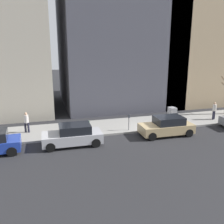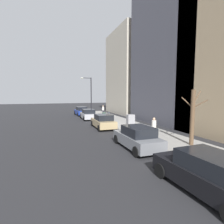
{
  "view_description": "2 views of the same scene",
  "coord_description": "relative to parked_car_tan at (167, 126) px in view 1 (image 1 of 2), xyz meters",
  "views": [
    {
      "loc": [
        -18.01,
        8.62,
        6.87
      ],
      "look_at": [
        1.45,
        3.07,
        1.53
      ],
      "focal_mm": 40.0,
      "sensor_mm": 36.0,
      "label": 1
    },
    {
      "loc": [
        -6.65,
        -18.67,
        3.6
      ],
      "look_at": [
        1.5,
        3.64,
        1.28
      ],
      "focal_mm": 28.0,
      "sensor_mm": 36.0,
      "label": 2
    }
  ],
  "objects": [
    {
      "name": "ground_plane",
      "position": [
        1.11,
        0.73,
        -0.74
      ],
      "size": [
        120.0,
        120.0,
        0.0
      ],
      "primitive_type": "plane",
      "color": "#232326"
    },
    {
      "name": "pedestrian_midblock",
      "position": [
        3.29,
        10.7,
        0.35
      ],
      "size": [
        0.36,
        0.39,
        1.66
      ],
      "rotation": [
        0.0,
        0.0,
        4.5
      ],
      "color": "#1E1E2D",
      "rests_on": "sidewalk"
    },
    {
      "name": "parked_car_tan",
      "position": [
        0.0,
        0.0,
        0.0
      ],
      "size": [
        1.99,
        4.23,
        1.52
      ],
      "rotation": [
        0.0,
        0.0,
        -0.02
      ],
      "color": "tan",
      "rests_on": "ground"
    },
    {
      "name": "office_tower_left",
      "position": [
        12.98,
        -9.79,
        6.99
      ],
      "size": [
        12.74,
        12.74,
        15.46
      ],
      "primitive_type": "cube",
      "color": "tan",
      "rests_on": "ground"
    },
    {
      "name": "pedestrian_near_meter",
      "position": [
        2.33,
        -6.16,
        0.35
      ],
      "size": [
        0.36,
        0.37,
        1.66
      ],
      "rotation": [
        0.0,
        0.0,
        2.08
      ],
      "color": "#1E1E2D",
      "rests_on": "sidewalk"
    },
    {
      "name": "parking_meter",
      "position": [
        1.56,
        2.64,
        0.24
      ],
      "size": [
        0.14,
        0.1,
        1.35
      ],
      "color": "slate",
      "rests_on": "sidewalk"
    },
    {
      "name": "sidewalk",
      "position": [
        3.11,
        0.73,
        -0.66
      ],
      "size": [
        4.0,
        36.0,
        0.15
      ],
      "primitive_type": "cube",
      "color": "gray",
      "rests_on": "ground"
    },
    {
      "name": "parked_car_silver",
      "position": [
        -0.03,
        7.43,
        0.0
      ],
      "size": [
        1.99,
        4.23,
        1.52
      ],
      "rotation": [
        0.0,
        0.0,
        -0.02
      ],
      "color": "#B7B7BC",
      "rests_on": "ground"
    },
    {
      "name": "utility_box",
      "position": [
        2.41,
        -1.79,
        0.11
      ],
      "size": [
        0.83,
        0.61,
        1.43
      ],
      "color": "#A8A399",
      "rests_on": "sidewalk"
    },
    {
      "name": "office_block_center",
      "position": [
        12.92,
        0.51,
        9.12
      ],
      "size": [
        12.61,
        12.61,
        19.7
      ],
      "primitive_type": "cube",
      "color": "#4C4C56",
      "rests_on": "ground"
    },
    {
      "name": "trash_bin",
      "position": [
        2.01,
        6.11,
        -0.14
      ],
      "size": [
        0.56,
        0.56,
        0.9
      ],
      "primitive_type": "cylinder",
      "color": "#14381E",
      "rests_on": "sidewalk"
    }
  ]
}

